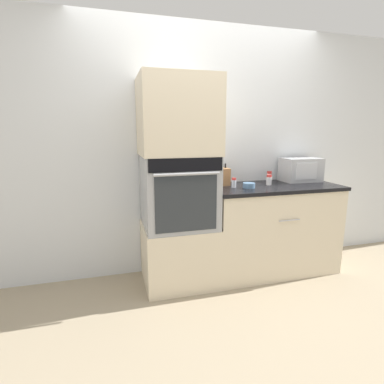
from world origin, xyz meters
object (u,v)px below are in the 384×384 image
Objects in this scene: microwave at (301,170)px; condiment_jar_mid at (269,180)px; wall_oven at (178,191)px; condiment_jar_near at (234,183)px; knife_block at (223,176)px; condiment_jar_far at (269,177)px; bowl at (249,185)px.

condiment_jar_mid is at bearing -165.49° from microwave.
wall_oven reaches higher than condiment_jar_mid.
condiment_jar_near is at bearing -169.82° from microwave.
microwave reaches higher than condiment_jar_mid.
wall_oven is at bearing -174.04° from microwave.
knife_block is 0.56m from condiment_jar_far.
wall_oven reaches higher than knife_block.
condiment_jar_mid is at bearing 1.82° from wall_oven.
condiment_jar_near is 0.41m from condiment_jar_mid.
condiment_jar_far reaches higher than bowl.
microwave is 3.55× the size of condiment_jar_far.
condiment_jar_near is 0.83× the size of condiment_jar_far.
wall_oven is at bearing -162.66° from knife_block.
wall_oven is 1.64× the size of microwave.
condiment_jar_mid is (0.40, 0.04, 0.00)m from condiment_jar_near.
knife_block is at bearing 109.12° from condiment_jar_near.
wall_oven is at bearing 179.33° from condiment_jar_near.
knife_block is (0.50, 0.16, 0.09)m from wall_oven.
wall_oven is 1.08m from condiment_jar_far.
microwave is at bearing 5.96° from wall_oven.
condiment_jar_near is at bearing -157.44° from condiment_jar_far.
wall_oven is 1.42m from microwave.
wall_oven is 0.56m from condiment_jar_near.
wall_oven is at bearing 174.52° from bowl.
microwave is 1.87× the size of knife_block.
condiment_jar_far is at bearing 59.57° from condiment_jar_mid.
knife_block reaches higher than condiment_jar_near.
microwave is (1.41, 0.15, 0.13)m from wall_oven.
wall_oven is 0.53m from knife_block.
wall_oven is at bearing -178.18° from condiment_jar_mid.
condiment_jar_mid reaches higher than condiment_jar_near.
condiment_jar_far is (0.51, 0.21, 0.01)m from condiment_jar_near.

